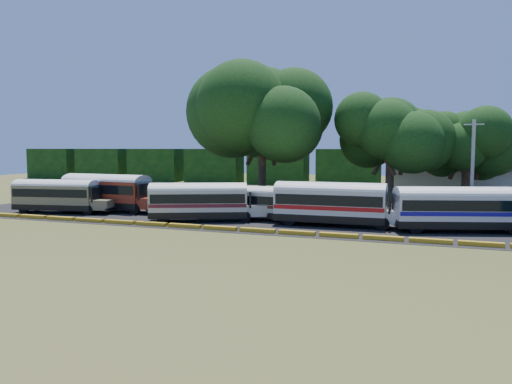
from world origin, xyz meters
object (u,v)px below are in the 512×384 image
(bus_white_red, at_px, (333,201))
(tree_west, at_px, (262,113))
(bus_red, at_px, (108,190))
(bus_cream_west, at_px, (201,200))
(bus_beige, at_px, (59,194))

(bus_white_red, bearing_deg, tree_west, 131.43)
(bus_red, bearing_deg, bus_cream_west, -10.84)
(bus_white_red, bearing_deg, bus_beige, -179.06)
(bus_white_red, bearing_deg, bus_red, 174.09)
(bus_red, xyz_separation_m, bus_cream_west, (11.60, -3.01, -0.23))
(bus_cream_west, bearing_deg, bus_white_red, -16.81)
(bus_white_red, relative_size, tree_west, 0.74)
(bus_beige, xyz_separation_m, bus_cream_west, (15.13, -0.15, 0.01))
(bus_white_red, xyz_separation_m, tree_west, (-9.67, 10.36, 7.83))
(bus_red, relative_size, bus_white_red, 1.04)
(bus_beige, xyz_separation_m, tree_west, (16.42, 11.52, 7.97))
(bus_cream_west, bearing_deg, bus_red, 141.85)
(bus_cream_west, distance_m, bus_white_red, 11.04)
(bus_red, distance_m, bus_white_red, 22.62)
(bus_beige, bearing_deg, bus_cream_west, -10.27)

